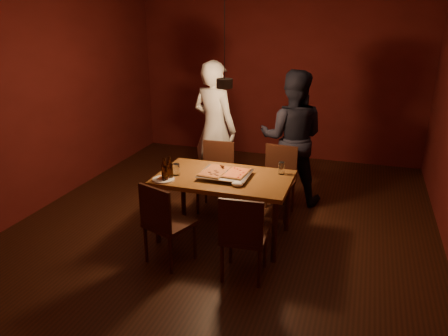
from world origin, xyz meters
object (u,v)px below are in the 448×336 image
(diner_dark, at_px, (292,138))
(beer_bottle_b, at_px, (170,168))
(chair_near_right, at_px, (243,231))
(pendant_lamp, at_px, (225,82))
(pizza_tray, at_px, (225,175))
(chair_far_right, at_px, (278,174))
(chair_near_left, at_px, (163,217))
(plate_slice, at_px, (163,179))
(diner_white, at_px, (215,129))
(chair_far_left, at_px, (217,170))
(dining_table, at_px, (224,182))
(beer_bottle_a, at_px, (165,170))

(diner_dark, bearing_deg, beer_bottle_b, 49.85)
(chair_near_right, distance_m, pendant_lamp, 1.67)
(chair_near_right, distance_m, pizza_tray, 0.91)
(chair_far_right, bearing_deg, chair_near_left, 66.80)
(chair_far_right, bearing_deg, pizza_tray, 67.37)
(plate_slice, height_order, diner_white, diner_white)
(chair_far_left, relative_size, diner_white, 0.26)
(dining_table, xyz_separation_m, diner_dark, (0.54, 1.28, 0.23))
(pizza_tray, distance_m, diner_dark, 1.40)
(chair_near_right, xyz_separation_m, diner_dark, (0.09, 2.07, 0.37))
(chair_far_left, bearing_deg, chair_near_right, 114.27)
(chair_near_right, distance_m, beer_bottle_a, 1.16)
(beer_bottle_a, xyz_separation_m, diner_dark, (1.10, 1.62, 0.02))
(beer_bottle_a, bearing_deg, diner_white, 89.56)
(plate_slice, xyz_separation_m, pendant_lamp, (0.53, 0.55, 1.00))
(chair_near_left, distance_m, beer_bottle_b, 0.63)
(pizza_tray, bearing_deg, pendant_lamp, 112.22)
(beer_bottle_a, height_order, plate_slice, beer_bottle_a)
(pizza_tray, height_order, beer_bottle_b, beer_bottle_b)
(beer_bottle_b, height_order, diner_white, diner_white)
(diner_dark, bearing_deg, chair_far_right, 75.98)
(chair_far_right, distance_m, plate_slice, 1.57)
(chair_far_right, height_order, chair_near_left, same)
(dining_table, distance_m, chair_near_right, 0.91)
(chair_far_left, relative_size, chair_far_right, 1.00)
(chair_near_right, relative_size, beer_bottle_a, 1.86)
(chair_near_right, relative_size, diner_white, 0.26)
(dining_table, relative_size, pendant_lamp, 1.36)
(chair_far_left, height_order, plate_slice, chair_far_left)
(chair_far_right, bearing_deg, plate_slice, 52.20)
(plate_slice, xyz_separation_m, diner_white, (0.04, 1.58, 0.19))
(chair_far_left, xyz_separation_m, chair_far_right, (0.81, 0.08, 0.00))
(chair_near_right, height_order, pendant_lamp, pendant_lamp)
(chair_far_left, bearing_deg, diner_dark, -151.65)
(chair_near_right, distance_m, diner_dark, 2.10)
(diner_dark, relative_size, pendant_lamp, 1.64)
(chair_far_right, distance_m, pendant_lamp, 1.46)
(chair_far_left, relative_size, pendant_lamp, 0.44)
(beer_bottle_b, height_order, diner_dark, diner_dark)
(beer_bottle_b, bearing_deg, chair_far_right, 46.68)
(chair_far_left, bearing_deg, beer_bottle_b, 75.47)
(pizza_tray, xyz_separation_m, plate_slice, (-0.62, -0.30, -0.01))
(diner_white, bearing_deg, pizza_tray, 132.49)
(chair_far_left, xyz_separation_m, plate_slice, (-0.25, -1.06, 0.22))
(chair_near_left, xyz_separation_m, diner_dark, (0.93, 2.05, 0.37))
(chair_near_left, distance_m, diner_dark, 2.28)
(chair_near_left, bearing_deg, diner_white, 114.42)
(diner_white, bearing_deg, plate_slice, 106.80)
(pizza_tray, distance_m, plate_slice, 0.69)
(chair_near_left, bearing_deg, chair_far_left, 108.04)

